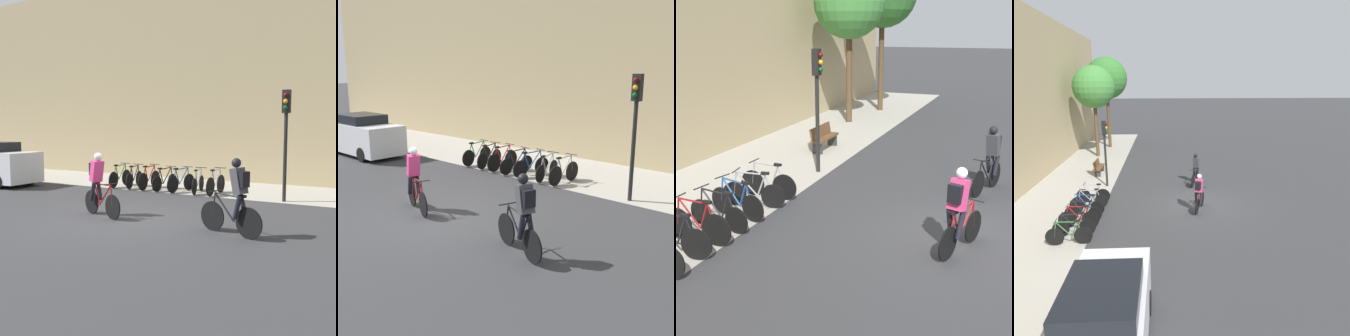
{
  "view_description": "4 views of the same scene",
  "coord_description": "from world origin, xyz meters",
  "views": [
    {
      "loc": [
        6.74,
        -9.25,
        2.49
      ],
      "look_at": [
        0.67,
        1.58,
        1.29
      ],
      "focal_mm": 45.0,
      "sensor_mm": 36.0,
      "label": 1
    },
    {
      "loc": [
        8.82,
        -6.49,
        3.87
      ],
      "look_at": [
        0.16,
        2.8,
        0.85
      ],
      "focal_mm": 45.0,
      "sensor_mm": 36.0,
      "label": 2
    },
    {
      "loc": [
        -9.35,
        -0.99,
        4.3
      ],
      "look_at": [
        0.8,
        3.0,
        1.02
      ],
      "focal_mm": 50.0,
      "sensor_mm": 36.0,
      "label": 3
    },
    {
      "loc": [
        -14.75,
        1.61,
        5.83
      ],
      "look_at": [
        1.72,
        0.66,
        1.43
      ],
      "focal_mm": 35.0,
      "sensor_mm": 36.0,
      "label": 4
    }
  ],
  "objects": [
    {
      "name": "parked_bike_6",
      "position": [
        0.73,
        5.1,
        0.41
      ],
      "size": [
        0.46,
        1.65,
        0.98
      ],
      "color": "black",
      "rests_on": "ground"
    },
    {
      "name": "ground",
      "position": [
        0.0,
        0.0,
        0.0
      ],
      "size": [
        200.0,
        200.0,
        0.0
      ],
      "primitive_type": "plane",
      "color": "#333335"
    },
    {
      "name": "cyclist_pink",
      "position": [
        -0.71,
        0.02,
        0.95
      ],
      "size": [
        1.66,
        0.68,
        1.78
      ],
      "color": "black",
      "rests_on": "ground"
    },
    {
      "name": "parked_bike_3",
      "position": [
        -1.45,
        5.1,
        0.38
      ],
      "size": [
        0.46,
        1.63,
        0.94
      ],
      "color": "black",
      "rests_on": "ground"
    },
    {
      "name": "parked_bike_4",
      "position": [
        -0.72,
        5.1,
        0.39
      ],
      "size": [
        0.49,
        1.63,
        0.96
      ],
      "color": "black",
      "rests_on": "ground"
    },
    {
      "name": "cyclist_grey",
      "position": [
        3.46,
        -0.23,
        0.95
      ],
      "size": [
        1.72,
        0.67,
        1.8
      ],
      "color": "black",
      "rests_on": "ground"
    },
    {
      "name": "kerb_strip",
      "position": [
        0.0,
        6.75,
        0.0
      ],
      "size": [
        44.0,
        4.5,
        0.01
      ],
      "primitive_type": "cube",
      "color": "#A39E93",
      "rests_on": "ground"
    },
    {
      "name": "building_facade",
      "position": [
        0.0,
        9.3,
        4.96
      ],
      "size": [
        44.0,
        0.6,
        9.92
      ],
      "primitive_type": "cube",
      "color": "tan",
      "rests_on": "ground"
    },
    {
      "name": "traffic_light_pole",
      "position": [
        3.31,
        4.84,
        2.57
      ],
      "size": [
        0.26,
        0.3,
        3.72
      ],
      "color": "black",
      "rests_on": "ground"
    },
    {
      "name": "parked_bike_5",
      "position": [
        0.0,
        5.1,
        0.38
      ],
      "size": [
        0.46,
        1.62,
        0.94
      ],
      "color": "black",
      "rests_on": "ground"
    },
    {
      "name": "parked_bike_2",
      "position": [
        -2.17,
        5.1,
        0.41
      ],
      "size": [
        0.46,
        1.66,
        0.98
      ],
      "color": "black",
      "rests_on": "ground"
    },
    {
      "name": "parked_bike_1",
      "position": [
        -2.9,
        5.1,
        0.39
      ],
      "size": [
        0.46,
        1.62,
        0.96
      ],
      "color": "black",
      "rests_on": "ground"
    },
    {
      "name": "parked_bike_0",
      "position": [
        -3.62,
        5.1,
        0.4
      ],
      "size": [
        0.46,
        1.69,
        0.97
      ],
      "color": "black",
      "rests_on": "ground"
    }
  ]
}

